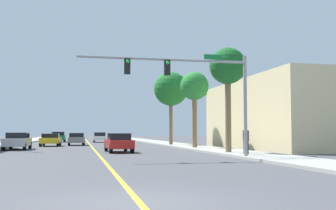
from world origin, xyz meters
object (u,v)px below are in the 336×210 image
object	(u,v)px
palm_near	(228,68)
palm_mid	(195,88)
palm_far	(171,89)
car_green	(58,137)
car_white	(100,137)
car_red	(119,142)
pedestrian	(246,140)
traffic_signal_mast	(194,80)
car_silver	(18,141)
car_gray	(76,139)
car_yellow	(51,140)

from	to	relation	value
palm_near	palm_mid	size ratio (longest dim) A/B	1.07
palm_mid	palm_far	xyz separation A→B (m)	(-0.24, 8.54, 0.71)
palm_mid	car_green	distance (m)	30.87
car_white	car_red	bearing A→B (deg)	-87.47
palm_near	palm_far	bearing A→B (deg)	90.60
car_white	pedestrian	xyz separation A→B (m)	(7.06, -36.36, 0.24)
traffic_signal_mast	car_green	bearing A→B (deg)	102.66
palm_mid	car_silver	bearing A→B (deg)	172.69
traffic_signal_mast	car_gray	world-z (taller)	traffic_signal_mast
palm_mid	traffic_signal_mast	bearing A→B (deg)	-105.88
car_gray	pedestrian	xyz separation A→B (m)	(10.27, -23.59, 0.27)
car_green	pedestrian	world-z (taller)	pedestrian
car_silver	palm_far	bearing A→B (deg)	-155.14
car_yellow	palm_near	bearing A→B (deg)	-53.19
car_red	pedestrian	distance (m)	9.90
palm_near	car_red	xyz separation A→B (m)	(-6.99, 4.17, -5.11)
car_white	pedestrian	distance (m)	37.04
car_green	palm_far	bearing A→B (deg)	-56.68
palm_near	car_white	xyz separation A→B (m)	(-6.93, 33.66, -5.09)
car_gray	car_white	size ratio (longest dim) A/B	0.99
palm_far	car_silver	world-z (taller)	palm_far
car_silver	car_gray	world-z (taller)	car_silver
car_red	palm_near	bearing A→B (deg)	-32.85
palm_far	car_red	world-z (taller)	palm_far
car_silver	car_white	xyz separation A→B (m)	(8.01, 23.20, -0.02)
traffic_signal_mast	car_white	bearing A→B (deg)	94.93
palm_mid	car_green	world-z (taller)	palm_mid
car_gray	pedestrian	distance (m)	25.73
palm_mid	car_silver	world-z (taller)	palm_mid
pedestrian	car_red	bearing A→B (deg)	74.07
traffic_signal_mast	car_silver	size ratio (longest dim) A/B	2.08
car_green	car_yellow	xyz separation A→B (m)	(0.03, -17.72, -0.08)
palm_mid	car_green	xyz separation A→B (m)	(-12.85, 27.69, -4.62)
traffic_signal_mast	car_gray	size ratio (longest dim) A/B	2.18
car_gray	car_green	bearing A→B (deg)	98.94
traffic_signal_mast	car_green	size ratio (longest dim) A/B	2.10
car_gray	car_green	size ratio (longest dim) A/B	0.96
car_red	car_white	bearing A→B (deg)	87.86
car_white	pedestrian	world-z (taller)	pedestrian
palm_far	car_silver	bearing A→B (deg)	-155.87
palm_near	car_green	size ratio (longest dim) A/B	1.56
car_silver	car_gray	bearing A→B (deg)	-113.95
car_yellow	pedestrian	xyz separation A→B (m)	(12.88, -21.20, 0.29)
car_red	pedestrian	size ratio (longest dim) A/B	2.62
car_yellow	pedestrian	bearing A→B (deg)	-56.50
pedestrian	palm_near	bearing A→B (deg)	30.74
palm_mid	car_white	size ratio (longest dim) A/B	1.51
car_white	car_yellow	xyz separation A→B (m)	(-5.83, -15.16, -0.05)
car_yellow	car_green	bearing A→B (deg)	92.31
palm_far	traffic_signal_mast	bearing A→B (deg)	-99.12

